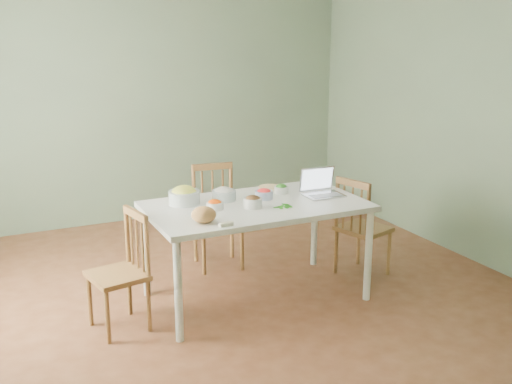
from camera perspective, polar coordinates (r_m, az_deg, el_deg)
name	(u,v)px	position (r m, az deg, el deg)	size (l,w,h in m)	color
floor	(231,295)	(5.34, -2.33, -9.64)	(5.00, 5.00, 0.00)	#532B16
wall_back	(146,106)	(7.28, -10.26, 7.89)	(5.00, 0.00, 2.70)	gray
wall_front	(446,233)	(2.87, 17.38, -3.67)	(5.00, 0.00, 2.70)	gray
wall_right	(465,122)	(6.32, 18.99, 6.24)	(0.00, 5.00, 2.70)	gray
dining_table	(256,251)	(5.15, 0.00, -5.57)	(1.78, 1.00, 0.84)	white
chair_far	(218,217)	(5.82, -3.59, -2.40)	(0.43, 0.41, 0.98)	brown
chair_left	(117,273)	(4.73, -12.88, -7.37)	(0.41, 0.39, 0.92)	brown
chair_right	(364,226)	(5.70, 10.04, -3.17)	(0.41, 0.39, 0.94)	brown
bread_boule	(204,215)	(4.54, -4.91, -2.12)	(0.19, 0.19, 0.12)	#AF6E39
butter_stick	(226,224)	(4.46, -2.81, -3.04)	(0.11, 0.03, 0.03)	beige
bowl_squash	(184,195)	(5.02, -6.75, -0.30)	(0.26, 0.26, 0.15)	#F0D44F
bowl_carrot	(215,205)	(4.86, -3.88, -1.19)	(0.14, 0.14, 0.08)	#FB6100
bowl_onion	(224,194)	(5.11, -3.02, -0.17)	(0.20, 0.20, 0.11)	silver
bowl_mushroom	(253,202)	(4.89, -0.30, -0.91)	(0.15, 0.15, 0.10)	#392510
bowl_redpep	(264,194)	(5.15, 0.75, -0.17)	(0.15, 0.15, 0.09)	red
bowl_broccoli	(281,189)	(5.34, 2.39, 0.32)	(0.12, 0.12, 0.08)	#103408
flatbread	(270,187)	(5.49, 1.32, 0.43)	(0.20, 0.20, 0.02)	beige
basil_bunch	(282,206)	(4.93, 2.46, -1.29)	(0.18, 0.18, 0.02)	#257F0D
laptop	(324,183)	(5.25, 6.41, 0.84)	(0.33, 0.26, 0.23)	silver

